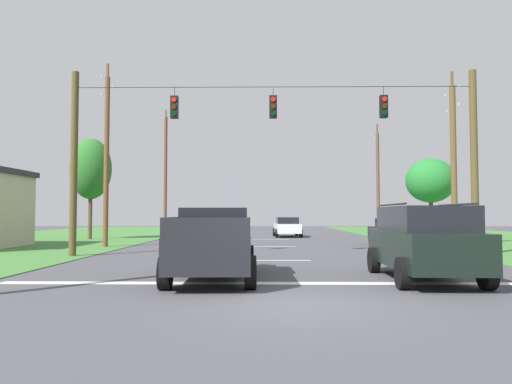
# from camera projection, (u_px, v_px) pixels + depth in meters

# --- Properties ---
(ground_plane) EXTENTS (120.00, 120.00, 0.00)m
(ground_plane) POSITION_uv_depth(u_px,v_px,m) (292.00, 304.00, 9.42)
(ground_plane) COLOR #47474C
(stop_bar_stripe) EXTENTS (14.73, 0.45, 0.01)m
(stop_bar_stripe) POSITION_uv_depth(u_px,v_px,m) (285.00, 283.00, 12.20)
(stop_bar_stripe) COLOR white
(stop_bar_stripe) RESTS_ON ground
(lane_dash_0) EXTENTS (2.50, 0.15, 0.01)m
(lane_dash_0) POSITION_uv_depth(u_px,v_px,m) (278.00, 260.00, 18.19)
(lane_dash_0) COLOR white
(lane_dash_0) RESTS_ON ground
(lane_dash_1) EXTENTS (2.50, 0.15, 0.01)m
(lane_dash_1) POSITION_uv_depth(u_px,v_px,m) (273.00, 246.00, 25.99)
(lane_dash_1) COLOR white
(lane_dash_1) RESTS_ON ground
(lane_dash_2) EXTENTS (2.50, 0.15, 0.01)m
(lane_dash_2) POSITION_uv_depth(u_px,v_px,m) (271.00, 239.00, 33.22)
(lane_dash_2) COLOR white
(lane_dash_2) RESTS_ON ground
(overhead_signal_span) EXTENTS (17.09, 0.31, 7.82)m
(overhead_signal_span) POSITION_uv_depth(u_px,v_px,m) (274.00, 155.00, 19.95)
(overhead_signal_span) COLOR brown
(overhead_signal_span) RESTS_ON ground
(pickup_truck) EXTENTS (2.44, 5.47, 1.95)m
(pickup_truck) POSITION_uv_depth(u_px,v_px,m) (213.00, 243.00, 13.14)
(pickup_truck) COLOR black
(pickup_truck) RESTS_ON ground
(suv_black) EXTENTS (2.30, 4.84, 2.05)m
(suv_black) POSITION_uv_depth(u_px,v_px,m) (423.00, 241.00, 12.78)
(suv_black) COLOR black
(suv_black) RESTS_ON ground
(distant_car_crossing_white) EXTENTS (2.16, 4.37, 1.52)m
(distant_car_crossing_white) POSITION_uv_depth(u_px,v_px,m) (287.00, 227.00, 37.01)
(distant_car_crossing_white) COLOR silver
(distant_car_crossing_white) RESTS_ON ground
(distant_car_oncoming) EXTENTS (2.35, 4.46, 1.52)m
(distant_car_oncoming) POSITION_uv_depth(u_px,v_px,m) (395.00, 231.00, 26.95)
(distant_car_oncoming) COLOR black
(distant_car_oncoming) RESTS_ON ground
(utility_pole_mid_right) EXTENTS (0.31, 1.95, 9.37)m
(utility_pole_mid_right) POSITION_uv_depth(u_px,v_px,m) (454.00, 161.00, 25.14)
(utility_pole_mid_right) COLOR brown
(utility_pole_mid_right) RESTS_ON ground
(utility_pole_far_right) EXTENTS (0.29, 1.96, 9.70)m
(utility_pole_far_right) POSITION_uv_depth(u_px,v_px,m) (378.00, 181.00, 41.70)
(utility_pole_far_right) COLOR brown
(utility_pole_far_right) RESTS_ON ground
(utility_pole_mid_left) EXTENTS (0.27, 1.91, 9.95)m
(utility_pole_mid_left) POSITION_uv_depth(u_px,v_px,m) (107.00, 155.00, 25.63)
(utility_pole_mid_left) COLOR brown
(utility_pole_mid_left) RESTS_ON ground
(utility_pole_far_left) EXTENTS (0.29, 1.73, 11.01)m
(utility_pole_far_left) POSITION_uv_depth(u_px,v_px,m) (165.00, 173.00, 41.98)
(utility_pole_far_left) COLOR brown
(utility_pole_far_left) RESTS_ON ground
(tree_roadside_right) EXTENTS (3.54, 3.54, 5.82)m
(tree_roadside_right) POSITION_uv_depth(u_px,v_px,m) (431.00, 181.00, 34.64)
(tree_roadside_right) COLOR brown
(tree_roadside_right) RESTS_ON ground
(tree_roadside_far_right) EXTENTS (2.83, 2.83, 7.08)m
(tree_roadside_far_right) POSITION_uv_depth(u_px,v_px,m) (91.00, 169.00, 33.31)
(tree_roadside_far_right) COLOR brown
(tree_roadside_far_right) RESTS_ON ground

